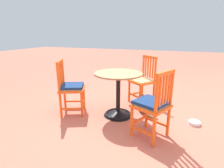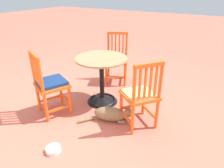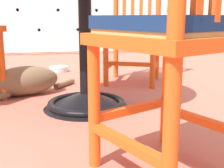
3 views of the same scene
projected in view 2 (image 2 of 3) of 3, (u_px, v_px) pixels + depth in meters
name	position (u px, v px, depth m)	size (l,w,h in m)	color
ground_plane	(94.00, 102.00, 3.18)	(24.00, 24.00, 0.00)	#BC604C
cafe_table	(102.00, 85.00, 3.08)	(0.76, 0.76, 0.73)	black
orange_chair_by_planter	(117.00, 59.00, 3.69)	(0.53, 0.53, 0.91)	#EA5619
orange_chair_tucked_in	(50.00, 85.00, 2.73)	(0.53, 0.53, 0.91)	#EA5619
orange_chair_at_corner	(141.00, 96.00, 2.48)	(0.56, 0.56, 0.91)	#EA5619
tabby_cat	(113.00, 114.00, 2.71)	(0.65, 0.46, 0.23)	brown
pet_water_bowl	(53.00, 149.00, 2.23)	(0.17, 0.17, 0.05)	silver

